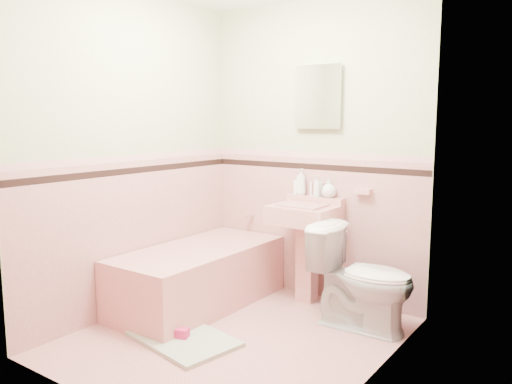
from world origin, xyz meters
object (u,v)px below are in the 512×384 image
Objects in this scene: medicine_cabinet at (318,97)px; bathtub at (199,278)px; soap_bottle_mid at (317,186)px; shoe at (178,332)px; toilet at (362,278)px; sink at (304,255)px; soap_bottle_left at (301,182)px; soap_bottle_right at (329,188)px; bucket at (358,295)px.

bathtub is at bearing -132.58° from medicine_cabinet.
soap_bottle_mid is 1.14× the size of shoe.
medicine_cabinet is 0.67× the size of toilet.
sink is 0.65m from toilet.
sink reaches higher than toilet.
toilet reaches higher than bathtub.
bathtub is 1.18m from soap_bottle_left.
soap_bottle_right reaches higher than bathtub.
toilet is at bearing 25.39° from shoe.
soap_bottle_mid is 0.92m from toilet.
bucket is (0.42, -0.06, -0.85)m from soap_bottle_mid.
shoe is at bearing -98.43° from soap_bottle_left.
toilet is at bearing -34.39° from medicine_cabinet.
sink is (0.68, 0.53, 0.19)m from bathtub.
medicine_cabinet is 3.30× the size of shoe.
sink is 0.62m from soap_bottle_left.
soap_bottle_mid is at bearing 0.00° from soap_bottle_left.
soap_bottle_left is at bearing 180.00° from soap_bottle_right.
toilet is at bearing 14.01° from bathtub.
bucket reaches higher than shoe.
medicine_cabinet is 1.52m from toilet.
bathtub is 1.83× the size of sink.
soap_bottle_right is 0.85m from toilet.
medicine_cabinet is (0.68, 0.74, 1.47)m from bathtub.
bucket is 1.56× the size of shoe.
bathtub is 1.24m from soap_bottle_mid.
bathtub is 1.34m from toilet.
soap_bottle_mid is at bearing 55.43° from toilet.
sink is at bearing -52.69° from soap_bottle_left.
soap_bottle_left is 1.46× the size of soap_bottle_right.
shoe is (-0.33, -1.15, -0.35)m from sink.
soap_bottle_left reaches higher than bathtub.
bathtub is 8.57× the size of soap_bottle_mid.
toilet is 3.16× the size of bucket.
toilet is (1.29, 0.32, 0.15)m from bathtub.
soap_bottle_right is at bearing 169.36° from bucket.
soap_bottle_right is at bearing 54.35° from sink.
shoe is (0.35, -0.62, -0.16)m from bathtub.
medicine_cabinet is 0.76m from soap_bottle_right.
sink is 1.31m from medicine_cabinet.
soap_bottle_right reaches higher than shoe.
bathtub is 1.30m from soap_bottle_right.
soap_bottle_left is 1.46× the size of shoe.
soap_bottle_mid is (0.01, 0.18, 0.55)m from sink.
shoe is (-0.94, -0.94, -0.32)m from toilet.
shoe is (-0.33, -1.36, -1.64)m from medicine_cabinet.
shoe is at bearing -109.25° from soap_bottle_right.
sink is at bearing -90.00° from medicine_cabinet.
toilet is 0.46m from bucket.
toilet reaches higher than bucket.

